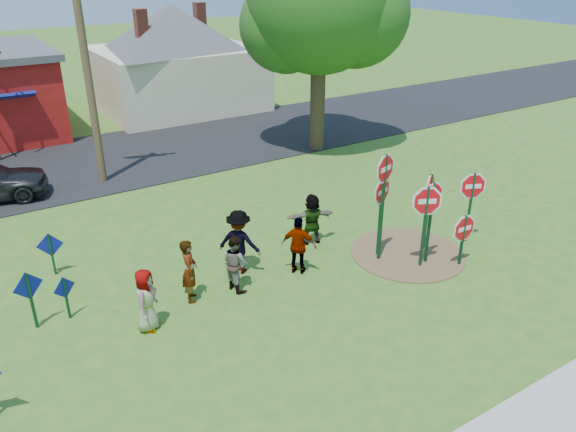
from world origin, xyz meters
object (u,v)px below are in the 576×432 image
Objects in this scene: stop_sign_a at (426,209)px; stop_sign_c at (432,205)px; stop_sign_b at (384,180)px; person_a at (146,300)px; leafy_tree at (323,8)px; person_b at (189,271)px; stop_sign_d at (429,194)px; utility_pole at (85,54)px.

stop_sign_c reaches higher than stop_sign_a.
stop_sign_a is 1.31m from stop_sign_b.
stop_sign_b is at bearing -53.31° from person_a.
person_b is at bearing -140.14° from leafy_tree.
person_b reaches higher than person_a.
stop_sign_a is 7.35m from person_a.
stop_sign_a is 1.64× the size of person_a.
person_b is 0.18× the size of leafy_tree.
stop_sign_c is 1.01× the size of stop_sign_d.
utility_pole is (-5.75, 10.79, 2.88)m from stop_sign_c.
stop_sign_d is 10.34m from leafy_tree.
stop_sign_a is 0.28× the size of leafy_tree.
stop_sign_a is at bearing -67.70° from stop_sign_b.
stop_sign_c is at bearing -59.05° from person_a.
stop_sign_a reaches higher than person_a.
stop_sign_d is at bearing 65.96° from stop_sign_a.
utility_pole is (-4.77, 9.98, 2.26)m from stop_sign_b.
utility_pole is at bearing 30.00° from person_a.
leafy_tree is (9.04, -1.13, 1.15)m from utility_pole.
person_a is at bearing -100.04° from utility_pole.
stop_sign_d is (1.46, -0.25, -0.62)m from stop_sign_b.
stop_sign_d is 1.52× the size of person_b.
person_a is at bearing 167.54° from stop_sign_c.
stop_sign_c is 1.65× the size of person_a.
person_b is (1.29, 0.58, 0.06)m from person_a.
stop_sign_b reaches higher than stop_sign_c.
utility_pole is at bearing 172.89° from leafy_tree.
person_a is at bearing -164.34° from stop_sign_a.
stop_sign_c is at bearing -108.82° from leafy_tree.
person_a is (-7.18, 1.27, -0.96)m from stop_sign_a.
leafy_tree reaches higher than stop_sign_a.
utility_pole reaches higher than stop_sign_b.
person_b is (-5.18, 0.96, -1.54)m from stop_sign_b.
leafy_tree reaches higher than utility_pole.
utility_pole is at bearing 20.75° from person_b.
stop_sign_d is at bearing -26.11° from stop_sign_b.
person_a is 1.42m from person_b.
stop_sign_c is 0.28× the size of utility_pole.
leafy_tree reaches higher than stop_sign_d.
leafy_tree is at bearing -7.11° from utility_pole.
person_b is (-6.16, 1.77, -0.92)m from stop_sign_c.
stop_sign_b is 1.98× the size of person_b.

